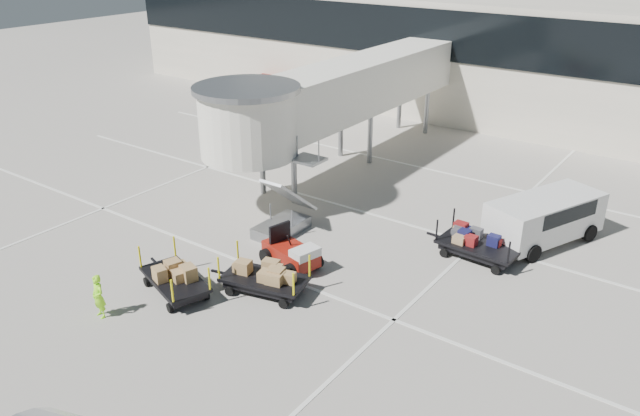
{
  "coord_description": "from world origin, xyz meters",
  "views": [
    {
      "loc": [
        14.42,
        -14.06,
        12.32
      ],
      "look_at": [
        1.03,
        4.55,
        2.0
      ],
      "focal_mm": 35.0,
      "sensor_mm": 36.0,
      "label": 1
    }
  ],
  "objects_px": {
    "baggage_tug": "(292,253)",
    "ground_worker": "(98,296)",
    "minivan": "(547,215)",
    "belt_loader": "(283,88)",
    "suitcase_cart": "(478,246)",
    "box_cart_far": "(176,282)",
    "box_cart_near": "(264,277)"
  },
  "relations": [
    {
      "from": "baggage_tug",
      "to": "ground_worker",
      "type": "xyz_separation_m",
      "value": [
        -3.21,
        -6.64,
        0.23
      ]
    },
    {
      "from": "minivan",
      "to": "belt_loader",
      "type": "bearing_deg",
      "value": 175.34
    },
    {
      "from": "ground_worker",
      "to": "minivan",
      "type": "height_order",
      "value": "minivan"
    },
    {
      "from": "suitcase_cart",
      "to": "box_cart_far",
      "type": "relative_size",
      "value": 1.03
    },
    {
      "from": "box_cart_near",
      "to": "ground_worker",
      "type": "height_order",
      "value": "ground_worker"
    },
    {
      "from": "box_cart_near",
      "to": "box_cart_far",
      "type": "distance_m",
      "value": 3.18
    },
    {
      "from": "baggage_tug",
      "to": "belt_loader",
      "type": "relative_size",
      "value": 0.55
    },
    {
      "from": "box_cart_near",
      "to": "ground_worker",
      "type": "bearing_deg",
      "value": -140.85
    },
    {
      "from": "box_cart_far",
      "to": "minivan",
      "type": "distance_m",
      "value": 15.54
    },
    {
      "from": "minivan",
      "to": "baggage_tug",
      "type": "bearing_deg",
      "value": -109.65
    },
    {
      "from": "box_cart_near",
      "to": "ground_worker",
      "type": "xyz_separation_m",
      "value": [
        -3.52,
        -4.58,
        0.2
      ]
    },
    {
      "from": "box_cart_near",
      "to": "minivan",
      "type": "relative_size",
      "value": 0.69
    },
    {
      "from": "suitcase_cart",
      "to": "box_cart_near",
      "type": "height_order",
      "value": "suitcase_cart"
    },
    {
      "from": "baggage_tug",
      "to": "box_cart_far",
      "type": "relative_size",
      "value": 0.68
    },
    {
      "from": "minivan",
      "to": "belt_loader",
      "type": "height_order",
      "value": "belt_loader"
    },
    {
      "from": "suitcase_cart",
      "to": "belt_loader",
      "type": "distance_m",
      "value": 27.98
    },
    {
      "from": "suitcase_cart",
      "to": "ground_worker",
      "type": "bearing_deg",
      "value": -124.7
    },
    {
      "from": "suitcase_cart",
      "to": "belt_loader",
      "type": "height_order",
      "value": "belt_loader"
    },
    {
      "from": "suitcase_cart",
      "to": "box_cart_far",
      "type": "xyz_separation_m",
      "value": [
        -7.81,
        -9.05,
        0.01
      ]
    },
    {
      "from": "suitcase_cart",
      "to": "belt_loader",
      "type": "xyz_separation_m",
      "value": [
        -22.97,
        15.96,
        0.26
      ]
    },
    {
      "from": "ground_worker",
      "to": "box_cart_far",
      "type": "bearing_deg",
      "value": 74.27
    },
    {
      "from": "suitcase_cart",
      "to": "box_cart_far",
      "type": "bearing_deg",
      "value": -127.76
    },
    {
      "from": "minivan",
      "to": "belt_loader",
      "type": "xyz_separation_m",
      "value": [
        -24.65,
        12.73,
        -0.38
      ]
    },
    {
      "from": "minivan",
      "to": "ground_worker",
      "type": "bearing_deg",
      "value": -103.02
    },
    {
      "from": "ground_worker",
      "to": "minivan",
      "type": "bearing_deg",
      "value": 62.83
    },
    {
      "from": "baggage_tug",
      "to": "ground_worker",
      "type": "height_order",
      "value": "ground_worker"
    },
    {
      "from": "suitcase_cart",
      "to": "minivan",
      "type": "bearing_deg",
      "value": 65.69
    },
    {
      "from": "ground_worker",
      "to": "belt_loader",
      "type": "relative_size",
      "value": 0.34
    },
    {
      "from": "box_cart_far",
      "to": "minivan",
      "type": "relative_size",
      "value": 0.68
    },
    {
      "from": "box_cart_near",
      "to": "belt_loader",
      "type": "height_order",
      "value": "belt_loader"
    },
    {
      "from": "baggage_tug",
      "to": "belt_loader",
      "type": "xyz_separation_m",
      "value": [
        -17.24,
        20.87,
        0.24
      ]
    },
    {
      "from": "box_cart_near",
      "to": "belt_loader",
      "type": "xyz_separation_m",
      "value": [
        -17.56,
        22.93,
        0.21
      ]
    }
  ]
}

